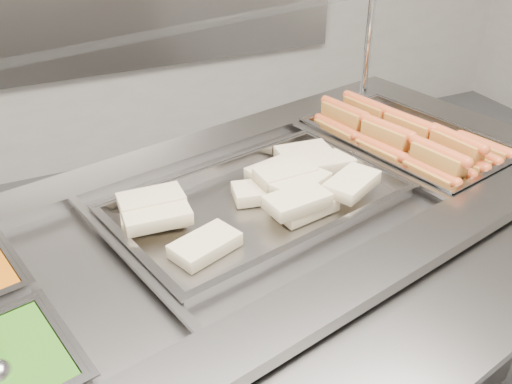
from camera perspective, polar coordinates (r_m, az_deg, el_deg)
name	(u,v)px	position (r m, az deg, el deg)	size (l,w,h in m)	color
steam_counter	(242,342)	(1.73, -1.42, -14.76)	(2.12, 1.30, 0.95)	slate
tray_rail	(406,347)	(1.17, 14.78, -14.80)	(1.90, 0.79, 0.05)	gray
sneeze_guard	(181,35)	(1.45, -7.50, 15.35)	(1.76, 0.69, 0.46)	silver
pan_hotdogs	(407,149)	(1.87, 14.82, 4.14)	(0.48, 0.64, 0.11)	gray
pan_wraps	(259,208)	(1.48, 0.32, -1.58)	(0.79, 0.57, 0.07)	gray
hotdogs_in_buns	(405,139)	(1.82, 14.64, 5.15)	(0.43, 0.58, 0.12)	#AF6A24
tortilla_wraps	(266,189)	(1.49, 1.01, 0.30)	(0.70, 0.43, 0.07)	beige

